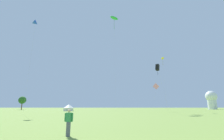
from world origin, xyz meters
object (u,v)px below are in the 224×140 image
(festival_tent_right, at_px, (69,107))
(observatory_dome, at_px, (211,99))
(kite_green_parafoil, at_px, (114,18))
(kite_blue_delta, at_px, (36,23))
(kite_pink_diamond, at_px, (156,86))
(kite_yellow_parafoil, at_px, (163,58))
(person_spectator, at_px, (69,123))
(kite_black_box, at_px, (157,67))
(tree_distant_left, at_px, (22,100))

(festival_tent_right, relative_size, observatory_dome, 0.37)
(kite_green_parafoil, xyz_separation_m, festival_tent_right, (-18.10, 3.98, -36.44))
(kite_blue_delta, xyz_separation_m, observatory_dome, (80.23, 56.73, -19.05))
(kite_green_parafoil, bearing_deg, kite_blue_delta, -138.53)
(kite_pink_diamond, height_order, kite_yellow_parafoil, kite_yellow_parafoil)
(kite_green_parafoil, bearing_deg, kite_pink_diamond, -5.70)
(kite_yellow_parafoil, distance_m, kite_green_parafoil, 26.03)
(person_spectator, bearing_deg, kite_blue_delta, 121.34)
(kite_green_parafoil, distance_m, observatory_dome, 75.51)
(kite_black_box, height_order, tree_distant_left, kite_black_box)
(person_spectator, xyz_separation_m, tree_distant_left, (-46.20, 78.58, 4.18))
(kite_green_parafoil, relative_size, festival_tent_right, 9.78)
(kite_pink_diamond, distance_m, kite_yellow_parafoil, 10.85)
(festival_tent_right, bearing_deg, tree_distant_left, 143.61)
(kite_yellow_parafoil, relative_size, person_spectator, 11.52)
(kite_pink_diamond, xyz_separation_m, kite_blue_delta, (-37.96, -18.36, 16.03))
(festival_tent_right, distance_m, tree_distant_left, 39.18)
(kite_black_box, height_order, person_spectator, kite_black_box)
(kite_yellow_parafoil, height_order, kite_green_parafoil, kite_green_parafoil)
(kite_green_parafoil, xyz_separation_m, tree_distant_left, (-49.51, 27.12, -32.83))
(festival_tent_right, height_order, tree_distant_left, tree_distant_left)
(kite_yellow_parafoil, distance_m, observatory_dome, 57.71)
(kite_blue_delta, height_order, festival_tent_right, kite_blue_delta)
(tree_distant_left, bearing_deg, kite_green_parafoil, -28.72)
(kite_green_parafoil, bearing_deg, kite_yellow_parafoil, -9.32)
(kite_blue_delta, height_order, tree_distant_left, kite_blue_delta)
(kite_green_parafoil, bearing_deg, person_spectator, -93.68)
(kite_black_box, distance_m, tree_distant_left, 75.36)
(person_spectator, bearing_deg, festival_tent_right, 104.95)
(observatory_dome, relative_size, tree_distant_left, 1.54)
(kite_black_box, xyz_separation_m, festival_tent_right, (-31.04, 18.22, -11.89))
(festival_tent_right, height_order, observatory_dome, observatory_dome)
(kite_blue_delta, xyz_separation_m, festival_tent_right, (4.42, 23.88, -23.64))
(kite_pink_diamond, xyz_separation_m, person_spectator, (-18.75, -49.91, -8.18))
(person_spectator, xyz_separation_m, observatory_dome, (61.02, 88.28, 5.16))
(kite_green_parafoil, relative_size, kite_blue_delta, 1.49)
(kite_green_parafoil, height_order, person_spectator, kite_green_parafoil)
(kite_yellow_parafoil, height_order, person_spectator, kite_yellow_parafoil)
(kite_yellow_parafoil, xyz_separation_m, kite_black_box, (-5.21, -11.26, -6.13))
(observatory_dome, distance_m, tree_distant_left, 107.66)
(kite_yellow_parafoil, height_order, tree_distant_left, kite_yellow_parafoil)
(kite_pink_diamond, distance_m, person_spectator, 53.94)
(kite_yellow_parafoil, bearing_deg, kite_blue_delta, -157.41)
(kite_yellow_parafoil, relative_size, kite_black_box, 1.39)
(observatory_dome, bearing_deg, tree_distant_left, -174.83)
(kite_yellow_parafoil, xyz_separation_m, kite_green_parafoil, (-18.15, 2.98, 18.42))
(kite_blue_delta, relative_size, festival_tent_right, 6.59)
(kite_green_parafoil, bearing_deg, tree_distant_left, 151.28)
(kite_blue_delta, distance_m, person_spectator, 44.17)
(observatory_dome, xyz_separation_m, tree_distant_left, (-107.22, -9.71, -0.98))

